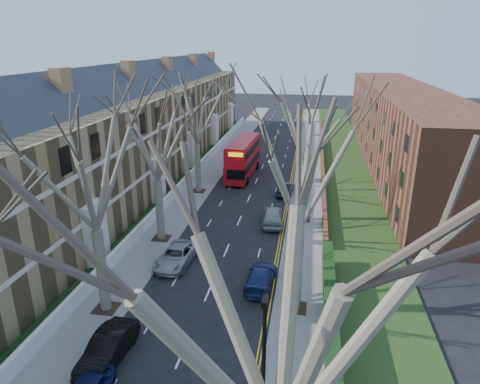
% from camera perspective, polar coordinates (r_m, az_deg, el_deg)
% --- Properties ---
extents(pavement_left, '(3.00, 102.00, 0.12)m').
position_cam_1_polar(pavement_left, '(57.10, -2.98, 3.72)').
color(pavement_left, slate).
rests_on(pavement_left, ground).
extents(pavement_right, '(3.00, 102.00, 0.12)m').
position_cam_1_polar(pavement_right, '(55.80, 9.16, 3.12)').
color(pavement_right, slate).
rests_on(pavement_right, ground).
extents(terrace_left, '(9.70, 78.00, 13.60)m').
position_cam_1_polar(terrace_left, '(50.70, -13.63, 7.54)').
color(terrace_left, olive).
rests_on(terrace_left, ground).
extents(flats_right, '(13.97, 54.00, 10.00)m').
position_cam_1_polar(flats_right, '(59.65, 20.66, 8.05)').
color(flats_right, brown).
rests_on(flats_right, ground).
extents(wall_hedge_right, '(0.70, 24.00, 1.80)m').
position_cam_1_polar(wall_hedge_right, '(22.08, 12.26, -21.98)').
color(wall_hedge_right, brown).
rests_on(wall_hedge_right, ground).
extents(front_wall_left, '(0.30, 78.00, 1.00)m').
position_cam_1_polar(front_wall_left, '(49.92, -6.83, 1.94)').
color(front_wall_left, white).
rests_on(front_wall_left, ground).
extents(grass_verge_right, '(6.00, 102.00, 0.06)m').
position_cam_1_polar(grass_verge_right, '(55.95, 13.77, 2.94)').
color(grass_verge_right, '#243B15').
rests_on(grass_verge_right, ground).
extents(tree_left_mid, '(10.50, 10.50, 14.71)m').
position_cam_1_polar(tree_left_mid, '(24.49, -19.59, 4.11)').
color(tree_left_mid, '#655E48').
rests_on(tree_left_mid, ground).
extents(tree_left_far, '(10.15, 10.15, 14.22)m').
position_cam_1_polar(tree_left_far, '(33.40, -11.37, 8.19)').
color(tree_left_far, '#655E48').
rests_on(tree_left_far, ground).
extents(tree_left_dist, '(10.50, 10.50, 14.71)m').
position_cam_1_polar(tree_left_dist, '(44.61, -5.92, 11.66)').
color(tree_left_dist, '#655E48').
rests_on(tree_left_dist, ground).
extents(tree_right_near, '(10.85, 10.85, 15.20)m').
position_cam_1_polar(tree_right_near, '(10.34, 5.94, -14.31)').
color(tree_right_near, '#655E48').
rests_on(tree_right_near, ground).
extents(tree_right_mid, '(10.50, 10.50, 14.71)m').
position_cam_1_polar(tree_right_mid, '(23.39, 8.33, 4.36)').
color(tree_right_mid, '#655E48').
rests_on(tree_right_mid, ground).
extents(tree_right_far, '(10.15, 10.15, 14.22)m').
position_cam_1_polar(tree_right_far, '(37.14, 8.99, 9.45)').
color(tree_right_far, '#655E48').
rests_on(tree_right_far, ground).
extents(double_decker_bus, '(3.02, 10.38, 4.32)m').
position_cam_1_polar(double_decker_bus, '(51.74, 0.42, 4.44)').
color(double_decker_bus, '#B60D16').
rests_on(double_decker_bus, ground).
extents(car_left_mid, '(1.78, 4.52, 1.47)m').
position_cam_1_polar(car_left_mid, '(24.28, -17.20, -19.25)').
color(car_left_mid, black).
rests_on(car_left_mid, ground).
extents(car_left_far, '(2.62, 4.94, 1.32)m').
position_cam_1_polar(car_left_far, '(32.12, -8.48, -8.41)').
color(car_left_far, '#9FA0A4').
rests_on(car_left_far, ground).
extents(car_right_near, '(1.97, 4.50, 1.29)m').
position_cam_1_polar(car_right_near, '(29.24, 2.78, -11.25)').
color(car_right_near, navy).
rests_on(car_right_near, ground).
extents(car_right_mid, '(2.33, 4.81, 1.58)m').
position_cam_1_polar(car_right_mid, '(38.46, 4.34, -3.16)').
color(car_right_mid, gray).
rests_on(car_right_mid, ground).
extents(car_right_far, '(1.82, 4.08, 1.30)m').
position_cam_1_polar(car_right_far, '(45.95, 6.10, 0.44)').
color(car_right_far, black).
rests_on(car_right_far, ground).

